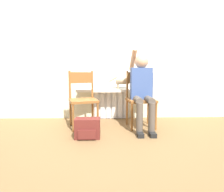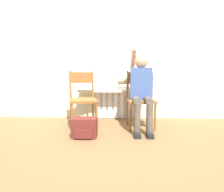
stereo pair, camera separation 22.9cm
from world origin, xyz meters
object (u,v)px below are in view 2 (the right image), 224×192
cat (125,81)px  backpack (85,128)px  chair_right (140,98)px  person (141,87)px  chair_left (83,98)px

cat → backpack: (-0.59, -1.01, -0.62)m
chair_right → backpack: (-0.84, -0.55, -0.35)m
person → backpack: bearing=-152.6°
person → backpack: 1.10m
person → backpack: (-0.84, -0.44, -0.55)m
chair_left → backpack: size_ratio=2.71×
person → cat: size_ratio=2.84×
chair_right → person: person is taller
backpack → chair_left: bearing=103.0°
chair_left → person: size_ratio=0.71×
chair_right → cat: size_ratio=2.03×
backpack → chair_right: bearing=33.3°
person → chair_left: bearing=173.4°
chair_left → backpack: (0.13, -0.55, -0.35)m
cat → backpack: 1.33m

